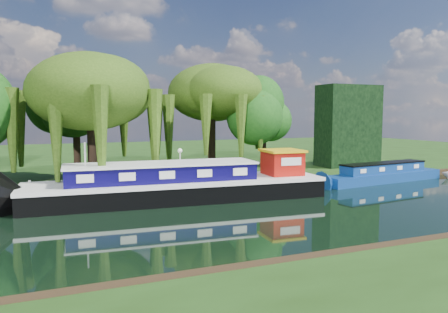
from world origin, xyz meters
name	(u,v)px	position (x,y,z in m)	size (l,w,h in m)	color
ground	(228,218)	(0.00, 0.00, 0.00)	(120.00, 120.00, 0.00)	black
far_bank	(122,157)	(0.00, 34.00, 0.23)	(120.00, 52.00, 0.45)	#1A350E
dutch_barge	(181,185)	(-0.89, 5.75, 1.01)	(19.57, 5.66, 4.08)	black
narrowboat	(383,174)	(16.83, 6.61, 0.62)	(12.17, 3.41, 1.75)	navy
red_dinghy	(21,209)	(-10.47, 6.88, 0.00)	(2.26, 3.17, 0.66)	#9E120B
willow_left	(91,95)	(-5.85, 11.16, 6.99)	(7.51, 7.51, 9.00)	black
willow_right	(212,100)	(4.72, 14.72, 6.86)	(7.21, 7.21, 8.78)	black
tree_far_mid	(76,108)	(-6.56, 16.10, 6.12)	(5.02, 5.02, 8.22)	black
tree_far_right	(264,115)	(9.11, 13.23, 5.48)	(4.46, 4.46, 7.30)	black
conifer_hedge	(348,126)	(19.00, 14.00, 4.45)	(6.00, 3.00, 8.00)	black
lamppost	(180,156)	(0.50, 10.50, 2.42)	(0.36, 0.36, 2.56)	silver
mooring_posts	(175,180)	(-0.50, 8.40, 0.95)	(19.16, 0.16, 1.00)	silver
reeds_near	(438,229)	(6.87, -7.57, 0.55)	(33.70, 1.50, 1.10)	#204813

